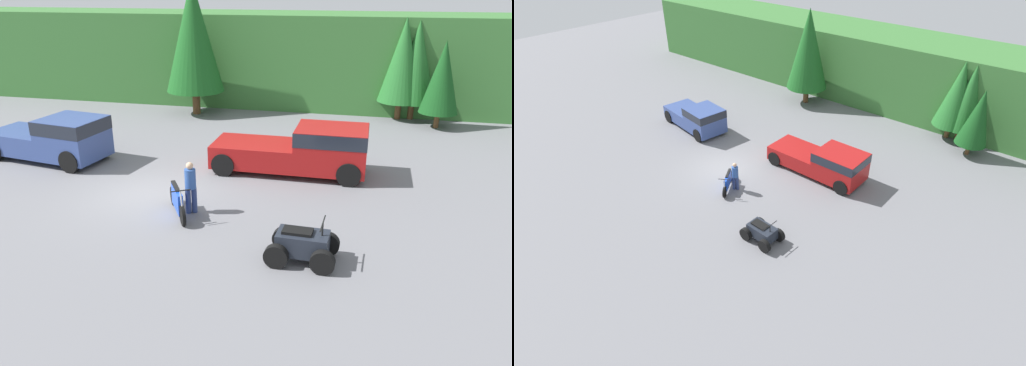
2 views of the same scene
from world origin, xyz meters
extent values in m
plane|color=slate|center=(0.00, 0.00, 0.00)|extent=(80.00, 80.00, 0.00)
cube|color=#387033|center=(0.00, 16.00, 2.64)|extent=(44.00, 6.00, 5.28)
cylinder|color=brown|center=(-2.21, 11.51, 0.65)|extent=(0.44, 0.44, 1.31)
cone|color=#19561E|center=(-2.21, 11.51, 4.28)|extent=(3.20, 3.20, 5.95)
cylinder|color=brown|center=(8.88, 12.86, 0.48)|extent=(0.32, 0.32, 0.96)
cone|color=#236628|center=(8.88, 12.86, 3.16)|extent=(2.35, 2.35, 4.39)
cylinder|color=brown|center=(9.56, 12.98, 0.47)|extent=(0.31, 0.31, 0.93)
cone|color=#236628|center=(9.56, 12.98, 3.06)|extent=(2.28, 2.28, 4.25)
cylinder|color=brown|center=(10.75, 11.41, 0.39)|extent=(0.26, 0.26, 0.79)
cone|color=#144719|center=(10.75, 11.41, 2.58)|extent=(1.92, 1.92, 3.58)
cube|color=maroon|center=(6.08, 3.34, 1.07)|extent=(2.67, 2.13, 1.65)
cube|color=#1E232D|center=(6.08, 3.34, 1.61)|extent=(2.69, 2.15, 0.53)
cube|color=maroon|center=(3.12, 3.34, 0.68)|extent=(3.26, 2.13, 0.87)
cylinder|color=black|center=(6.83, 4.32, 0.45)|extent=(0.90, 0.28, 0.90)
cylinder|color=black|center=(6.83, 2.36, 0.45)|extent=(0.90, 0.28, 0.90)
cylinder|color=black|center=(2.08, 4.32, 0.45)|extent=(0.90, 0.28, 0.90)
cylinder|color=black|center=(2.07, 2.36, 0.45)|extent=(0.90, 0.28, 0.90)
cube|color=#334784|center=(-4.27, 2.39, 1.07)|extent=(2.59, 2.45, 1.65)
cube|color=#1E232D|center=(-4.27, 2.39, 1.61)|extent=(2.62, 2.47, 0.53)
cube|color=#334784|center=(-6.79, 2.78, 0.68)|extent=(3.10, 2.53, 0.87)
cylinder|color=black|center=(-3.56, 3.28, 0.45)|extent=(0.93, 0.41, 0.90)
cylinder|color=black|center=(-3.86, 1.34, 0.45)|extent=(0.93, 0.41, 0.90)
cylinder|color=black|center=(-7.45, 3.87, 0.45)|extent=(0.93, 0.41, 0.90)
cylinder|color=black|center=(2.08, -2.00, 0.32)|extent=(0.42, 0.59, 0.63)
cylinder|color=black|center=(1.22, -0.62, 0.32)|extent=(0.42, 0.59, 0.63)
cube|color=blue|center=(1.65, -1.31, 0.53)|extent=(0.77, 1.10, 0.69)
cylinder|color=#B7B7BC|center=(2.05, -1.96, 0.72)|extent=(0.20, 0.28, 0.78)
cylinder|color=black|center=(2.05, -1.96, 1.12)|extent=(0.53, 0.35, 0.04)
cube|color=black|center=(1.54, -1.14, 0.90)|extent=(0.59, 0.82, 0.06)
cylinder|color=black|center=(6.57, -2.81, 0.33)|extent=(0.66, 0.24, 0.65)
cylinder|color=black|center=(6.53, -3.82, 0.33)|extent=(0.66, 0.24, 0.65)
cylinder|color=black|center=(5.35, -2.76, 0.33)|extent=(0.66, 0.24, 0.65)
cylinder|color=black|center=(5.32, -3.77, 0.33)|extent=(0.66, 0.24, 0.65)
cube|color=#1E232D|center=(5.94, -3.29, 0.54)|extent=(1.40, 0.83, 0.59)
cylinder|color=black|center=(6.45, -3.31, 1.01)|extent=(0.05, 0.05, 0.35)
cylinder|color=black|center=(6.45, -3.31, 1.18)|extent=(0.07, 0.95, 0.04)
cube|color=black|center=(5.80, -3.28, 0.87)|extent=(0.81, 0.48, 0.08)
cylinder|color=navy|center=(2.11, -1.03, 0.43)|extent=(0.24, 0.24, 0.85)
cylinder|color=navy|center=(1.94, -1.12, 0.43)|extent=(0.24, 0.24, 0.85)
cylinder|color=#2D5199|center=(2.03, -1.07, 1.17)|extent=(0.48, 0.48, 0.64)
sphere|color=tan|center=(2.03, -1.07, 1.61)|extent=(0.31, 0.31, 0.23)
camera|label=1|loc=(7.37, -14.89, 6.92)|focal=35.00mm
camera|label=2|loc=(15.42, -13.95, 13.23)|focal=28.00mm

